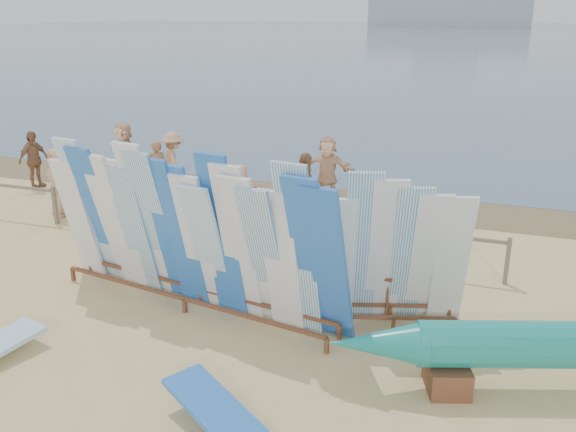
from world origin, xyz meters
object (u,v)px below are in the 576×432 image
at_px(side_surfboard_rack, 395,257).
at_px(vendor_table, 372,286).
at_px(beachgoer_1, 157,169).
at_px(beach_chair_left, 243,229).
at_px(beachgoer_4, 305,191).
at_px(beachgoer_6, 239,200).
at_px(beachgoer_3, 174,163).
at_px(beachgoer_5, 327,168).
at_px(beachgoer_extra_1, 34,160).
at_px(stroller, 270,221).
at_px(beachgoer_0, 59,182).
at_px(main_surfboard_rack, 190,237).
at_px(beach_chair_right, 247,218).
at_px(beachgoer_11, 124,153).

distance_m(side_surfboard_rack, vendor_table, 0.98).
bearing_deg(vendor_table, beachgoer_1, 159.49).
height_order(beach_chair_left, beachgoer_4, beachgoer_4).
xyz_separation_m(beachgoer_6, beachgoer_3, (-3.04, 2.51, 0.02)).
xyz_separation_m(beachgoer_5, beachgoer_extra_1, (-8.06, -1.64, -0.04)).
bearing_deg(side_surfboard_rack, beachgoer_5, 97.21).
height_order(beachgoer_1, beachgoer_3, beachgoer_3).
relative_size(stroller, beachgoer_1, 0.66).
bearing_deg(beach_chair_left, beachgoer_0, -156.51).
xyz_separation_m(main_surfboard_rack, beach_chair_right, (-0.68, 3.88, -0.99)).
xyz_separation_m(beach_chair_right, beachgoer_1, (-3.21, 1.53, 0.49)).
height_order(beachgoer_1, beachgoer_11, beachgoer_11).
xyz_separation_m(main_surfboard_rack, stroller, (0.07, 3.47, -0.86)).
relative_size(main_surfboard_rack, beachgoer_4, 3.20).
distance_m(beach_chair_left, beach_chair_right, 0.66).
bearing_deg(main_surfboard_rack, side_surfboard_rack, 18.67).
bearing_deg(beachgoer_11, beachgoer_6, 14.31).
bearing_deg(beachgoer_5, main_surfboard_rack, -90.86).
distance_m(main_surfboard_rack, beachgoer_3, 7.02).
relative_size(main_surfboard_rack, beach_chair_left, 7.24).
distance_m(beachgoer_1, beachgoer_3, 0.58).
relative_size(beach_chair_right, beachgoer_5, 0.56).
bearing_deg(beachgoer_3, stroller, -169.70).
distance_m(beach_chair_left, beachgoer_6, 0.64).
xyz_separation_m(beachgoer_1, beachgoer_11, (-1.65, 0.98, 0.11)).
xyz_separation_m(main_surfboard_rack, beachgoer_0, (-5.35, 3.34, -0.43)).
bearing_deg(beach_chair_left, beachgoer_3, 164.34).
bearing_deg(main_surfboard_rack, stroller, 98.65).
bearing_deg(beach_chair_right, main_surfboard_rack, -88.42).
distance_m(vendor_table, beachgoer_0, 8.54).
distance_m(beachgoer_4, beachgoer_3, 4.52).
distance_m(vendor_table, beachgoer_extra_1, 11.29).
bearing_deg(beach_chair_left, beachgoer_6, 154.89).
relative_size(side_surfboard_rack, beachgoer_11, 1.47).
bearing_deg(beachgoer_3, beachgoer_0, 101.42).
xyz_separation_m(side_surfboard_rack, beachgoer_3, (-6.95, 5.44, -0.32)).
distance_m(beach_chair_left, beachgoer_5, 3.65).
bearing_deg(beachgoer_3, beachgoer_extra_1, 55.97).
xyz_separation_m(beachgoer_5, beachgoer_11, (-5.95, -0.35, 0.04)).
bearing_deg(stroller, beachgoer_5, 97.73).
height_order(beachgoer_extra_1, beachgoer_1, beachgoer_extra_1).
height_order(beachgoer_0, beachgoer_3, beachgoer_3).
height_order(beach_chair_right, beachgoer_6, beachgoer_6).
relative_size(main_surfboard_rack, beachgoer_11, 3.20).
height_order(vendor_table, beachgoer_0, beachgoer_0).
height_order(beach_chair_left, beach_chair_right, beach_chair_right).
relative_size(side_surfboard_rack, beach_chair_right, 2.74).
distance_m(beach_chair_right, beachgoer_extra_1, 7.10).
xyz_separation_m(main_surfboard_rack, beachgoer_4, (0.55, 4.41, -0.38)).
relative_size(beach_chair_left, stroller, 0.77).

